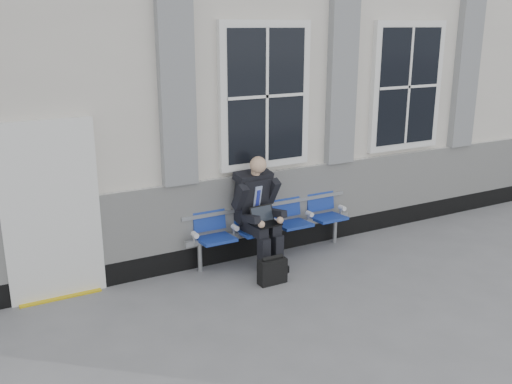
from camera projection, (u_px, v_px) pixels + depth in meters
ground at (449, 259)px, 7.99m from camera, size 70.00×70.00×0.00m
station_building at (313, 79)px, 10.28m from camera, size 14.40×4.40×4.49m
bench at (271, 219)px, 7.98m from camera, size 2.60×0.47×0.91m
businessman at (258, 207)px, 7.65m from camera, size 0.64×0.86×1.51m
briefcase at (272, 271)px, 7.21m from camera, size 0.37×0.16×0.37m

